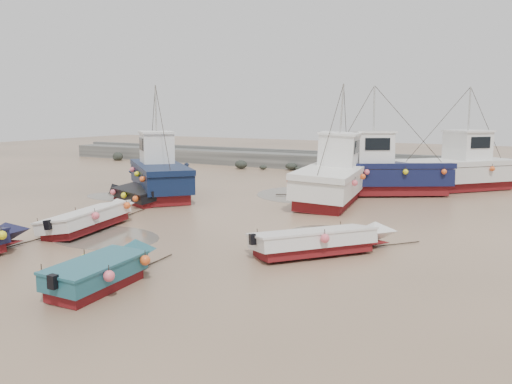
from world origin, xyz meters
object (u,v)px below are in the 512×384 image
cabin_boat_0 (158,172)px  dinghy_2 (105,266)px  cabin_boat_1 (335,176)px  cabin_boat_2 (378,172)px  dinghy_4 (136,192)px  cabin_boat_3 (461,168)px  person (187,191)px  dinghy_0 (93,216)px  dinghy_3 (323,238)px

cabin_boat_0 → dinghy_2: bearing=-104.9°
cabin_boat_0 → cabin_boat_1: (9.42, 3.46, -0.04)m
cabin_boat_2 → cabin_boat_0: bearing=88.2°
dinghy_4 → cabin_boat_1: (8.92, 5.91, 0.75)m
dinghy_2 → dinghy_4: 12.94m
dinghy_2 → dinghy_4: same height
cabin_boat_0 → cabin_boat_1: same height
cabin_boat_0 → cabin_boat_1: size_ratio=0.75×
cabin_boat_1 → cabin_boat_2: size_ratio=1.22×
dinghy_2 → cabin_boat_1: cabin_boat_1 is taller
cabin_boat_2 → cabin_boat_3: (3.92, 4.53, -0.02)m
cabin_boat_0 → person: size_ratio=4.85×
dinghy_0 → cabin_boat_0: bearing=100.5°
cabin_boat_0 → cabin_boat_2: size_ratio=0.91×
cabin_boat_0 → cabin_boat_2: bearing=-20.2°
person → dinghy_0: bearing=104.4°
dinghy_2 → cabin_boat_3: size_ratio=0.58×
cabin_boat_2 → person: size_ratio=5.30×
dinghy_4 → cabin_boat_3: 19.58m
cabin_boat_2 → dinghy_4: bearing=98.3°
dinghy_0 → cabin_boat_0: 8.39m
dinghy_4 → cabin_boat_0: bearing=32.6°
cabin_boat_1 → person: (-8.77, -1.56, -1.30)m
cabin_boat_1 → cabin_boat_3: (5.62, 7.18, 0.02)m
dinghy_0 → person: (-2.39, 9.69, -0.54)m
cabin_boat_1 → dinghy_3: bearing=-80.0°
cabin_boat_0 → cabin_boat_1: 10.03m
dinghy_0 → person: bearing=93.0°
dinghy_0 → cabin_boat_3: size_ratio=0.75×
cabin_boat_0 → cabin_boat_1: bearing=-28.9°
dinghy_4 → cabin_boat_0: 2.62m
dinghy_2 → dinghy_4: bearing=124.5°
dinghy_3 → cabin_boat_0: (-12.69, 6.69, 0.80)m
dinghy_2 → cabin_boat_1: (0.87, 16.04, 0.74)m
dinghy_4 → cabin_boat_2: bearing=-29.9°
dinghy_2 → dinghy_3: same height
cabin_boat_0 → dinghy_3: bearing=-76.8°
cabin_boat_2 → person: bearing=81.3°
dinghy_3 → cabin_boat_2: bearing=137.9°
dinghy_4 → cabin_boat_2: 13.67m
cabin_boat_0 → cabin_boat_3: 18.42m
dinghy_2 → cabin_boat_0: cabin_boat_0 is taller
dinghy_2 → cabin_boat_2: bearing=78.2°
dinghy_3 → dinghy_4: size_ratio=1.01×
cabin_boat_2 → dinghy_2: bearing=141.6°
cabin_boat_1 → person: bearing=-177.8°
dinghy_3 → cabin_boat_2: 12.92m
dinghy_4 → cabin_boat_0: cabin_boat_0 is taller
cabin_boat_1 → cabin_boat_2: bearing=49.4°
dinghy_4 → cabin_boat_3: bearing=-26.8°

